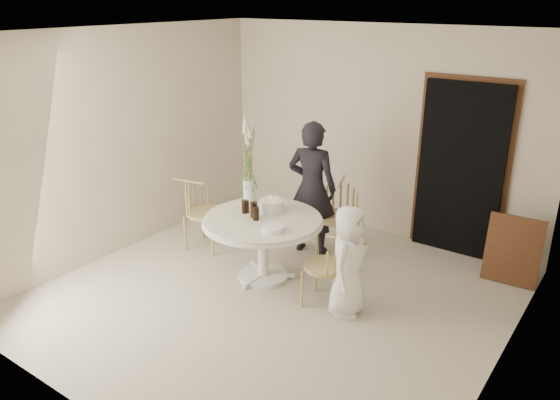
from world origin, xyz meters
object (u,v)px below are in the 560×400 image
Objects in this scene: table at (263,227)px; boy at (348,261)px; flower_vase at (248,164)px; chair_left at (198,204)px; birthday_cake at (271,206)px; chair_right at (336,261)px; chair_far at (339,207)px; girl at (312,188)px.

boy reaches higher than table.
flower_vase is at bearing 144.17° from table.
table is 1.20m from chair_left.
flower_vase reaches higher than birthday_cake.
flower_vase reaches higher than boy.
chair_right is at bearing -14.76° from birthday_cake.
birthday_cake is at bearing -113.67° from chair_right.
chair_right is 2.82× the size of birthday_cake.
chair_left is at bearing 169.97° from table.
chair_left is at bearing -168.40° from chair_far.
flower_vase is at bearing -153.04° from chair_far.
flower_vase is at bearing 35.97° from girl.
table is at bearing -101.75° from chair_right.
chair_far is at bearing -68.63° from chair_left.
flower_vase is (-1.56, 0.41, 0.62)m from boy.
chair_right is 0.47× the size of girl.
table is 0.80m from flower_vase.
chair_left is (-1.18, 0.21, -0.06)m from table.
girl is at bearing 37.57° from boy.
birthday_cake is (-1.00, 0.26, 0.29)m from chair_right.
table is 0.92m from girl.
chair_left is 0.83× the size of flower_vase.
chair_far is 0.77× the size of boy.
chair_left is 3.12× the size of birthday_cake.
table is 1.28× the size of flower_vase.
chair_left is 0.98m from flower_vase.
boy is (0.81, -1.24, 0.01)m from chair_far.
chair_far is at bearing 69.38° from birthday_cake.
girl is 1.46m from boy.
table is 1.54× the size of chair_left.
chair_right is (0.96, -0.05, -0.11)m from table.
girl is at bearing -145.46° from chair_right.
chair_far is 0.44m from girl.
table is at bearing -125.63° from chair_far.
birthday_cake is at bearing 100.58° from table.
boy is at bearing -4.58° from table.
girl is 0.69m from birthday_cake.
girl reaches higher than table.
flower_vase is (0.74, 0.11, 0.63)m from chair_left.
birthday_cake is 0.27× the size of flower_vase.
birthday_cake is 0.58m from flower_vase.
chair_far is 0.84× the size of flower_vase.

